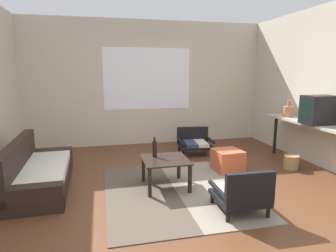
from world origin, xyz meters
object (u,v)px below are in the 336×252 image
ottoman_orange (228,161)px  crt_television (319,110)px  coffee_table (165,164)px  wicker_basket (291,162)px  armchair_by_window (194,142)px  console_shelf (307,126)px  glass_bottle (155,149)px  couch (37,173)px  armchair_striped_foreground (242,193)px  clay_vase (288,111)px

ottoman_orange → crt_television: crt_television is taller
coffee_table → wicker_basket: 2.26m
armchair_by_window → ottoman_orange: 1.15m
console_shelf → glass_bottle: 2.65m
couch → console_shelf: size_ratio=1.00×
wicker_basket → ottoman_orange: bearing=172.3°
couch → console_shelf: console_shelf is taller
console_shelf → crt_television: (-0.00, -0.25, 0.31)m
console_shelf → glass_bottle: bearing=-175.4°
armchair_by_window → armchair_striped_foreground: (-0.26, -2.52, 0.00)m
armchair_striped_foreground → crt_television: 2.24m
armchair_by_window → glass_bottle: size_ratio=2.40×
console_shelf → wicker_basket: size_ratio=7.52×
coffee_table → armchair_by_window: 1.83m
armchair_by_window → console_shelf: console_shelf is taller
clay_vase → glass_bottle: (-2.64, -0.72, -0.36)m
coffee_table → wicker_basket: (2.23, 0.29, -0.23)m
glass_bottle → wicker_basket: (2.35, 0.15, -0.42)m
armchair_striped_foreground → crt_television: crt_television is taller
coffee_table → console_shelf: bearing=8.0°
console_shelf → crt_television: bearing=-90.7°
couch → wicker_basket: (3.99, -0.13, -0.09)m
armchair_striped_foreground → console_shelf: 2.29m
console_shelf → wicker_basket: console_shelf is taller
armchair_striped_foreground → console_shelf: (1.83, 1.30, 0.46)m
glass_bottle → armchair_by_window: bearing=53.2°
couch → glass_bottle: size_ratio=6.45×
couch → ottoman_orange: bearing=0.3°
console_shelf → crt_television: size_ratio=3.77×
clay_vase → glass_bottle: 2.76m
wicker_basket → console_shelf: bearing=12.2°
console_shelf → crt_television: crt_television is taller
crt_television → clay_vase: size_ratio=1.61×
coffee_table → glass_bottle: 0.27m
clay_vase → glass_bottle: bearing=-164.7°
couch → ottoman_orange: 2.90m
clay_vase → wicker_basket: size_ratio=1.24×
ottoman_orange → crt_television: (1.37, -0.34, 0.84)m
ottoman_orange → console_shelf: (1.37, -0.09, 0.53)m
glass_bottle → wicker_basket: size_ratio=1.17×
ottoman_orange → clay_vase: clay_vase is taller
couch → crt_television: (4.27, -0.32, 0.81)m
crt_television → clay_vase: 0.77m
coffee_table → clay_vase: clay_vase is taller
crt_television → wicker_basket: crt_television is taller
armchair_by_window → wicker_basket: bearing=-44.8°
coffee_table → couch: bearing=166.5°
armchair_by_window → wicker_basket: armchair_by_window is taller
clay_vase → wicker_basket: 1.01m
clay_vase → console_shelf: bearing=-90.0°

